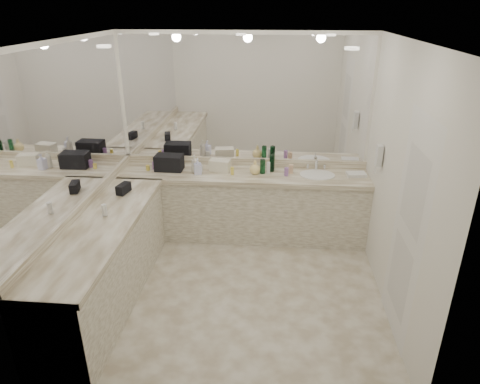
# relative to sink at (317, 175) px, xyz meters

# --- Properties ---
(floor) EXTENTS (3.20, 3.20, 0.00)m
(floor) POSITION_rel_sink_xyz_m (-0.95, -1.20, -0.90)
(floor) COLOR beige
(floor) RESTS_ON ground
(ceiling) EXTENTS (3.20, 3.20, 0.00)m
(ceiling) POSITION_rel_sink_xyz_m (-0.95, -1.20, 1.71)
(ceiling) COLOR white
(ceiling) RESTS_ON floor
(wall_back) EXTENTS (3.20, 0.02, 2.60)m
(wall_back) POSITION_rel_sink_xyz_m (-0.95, 0.30, 0.41)
(wall_back) COLOR white
(wall_back) RESTS_ON floor
(wall_left) EXTENTS (0.02, 3.00, 2.60)m
(wall_left) POSITION_rel_sink_xyz_m (-2.55, -1.20, 0.41)
(wall_left) COLOR white
(wall_left) RESTS_ON floor
(wall_right) EXTENTS (0.02, 3.00, 2.60)m
(wall_right) POSITION_rel_sink_xyz_m (0.65, -1.20, 0.41)
(wall_right) COLOR white
(wall_right) RESTS_ON floor
(vanity_back_base) EXTENTS (3.20, 0.60, 0.84)m
(vanity_back_base) POSITION_rel_sink_xyz_m (-0.95, 0.00, -0.48)
(vanity_back_base) COLOR silver
(vanity_back_base) RESTS_ON floor
(vanity_back_top) EXTENTS (3.20, 0.64, 0.06)m
(vanity_back_top) POSITION_rel_sink_xyz_m (-0.95, -0.01, -0.03)
(vanity_back_top) COLOR #EBE1C6
(vanity_back_top) RESTS_ON vanity_back_base
(vanity_left_base) EXTENTS (0.60, 2.40, 0.84)m
(vanity_left_base) POSITION_rel_sink_xyz_m (-2.25, -1.50, -0.48)
(vanity_left_base) COLOR silver
(vanity_left_base) RESTS_ON floor
(vanity_left_top) EXTENTS (0.64, 2.42, 0.06)m
(vanity_left_top) POSITION_rel_sink_xyz_m (-2.24, -1.50, -0.03)
(vanity_left_top) COLOR #EBE1C6
(vanity_left_top) RESTS_ON vanity_left_base
(backsplash_back) EXTENTS (3.20, 0.04, 0.10)m
(backsplash_back) POSITION_rel_sink_xyz_m (-0.95, 0.28, 0.05)
(backsplash_back) COLOR #EBE1C6
(backsplash_back) RESTS_ON vanity_back_top
(backsplash_left) EXTENTS (0.04, 3.00, 0.10)m
(backsplash_left) POSITION_rel_sink_xyz_m (-2.53, -1.20, 0.05)
(backsplash_left) COLOR #EBE1C6
(backsplash_left) RESTS_ON vanity_left_top
(mirror_back) EXTENTS (3.12, 0.01, 1.55)m
(mirror_back) POSITION_rel_sink_xyz_m (-0.95, 0.29, 0.88)
(mirror_back) COLOR white
(mirror_back) RESTS_ON wall_back
(mirror_left) EXTENTS (0.01, 2.92, 1.55)m
(mirror_left) POSITION_rel_sink_xyz_m (-2.54, -1.20, 0.88)
(mirror_left) COLOR white
(mirror_left) RESTS_ON wall_left
(sink) EXTENTS (0.44, 0.44, 0.03)m
(sink) POSITION_rel_sink_xyz_m (0.00, 0.00, 0.00)
(sink) COLOR white
(sink) RESTS_ON vanity_back_top
(faucet) EXTENTS (0.24, 0.16, 0.14)m
(faucet) POSITION_rel_sink_xyz_m (0.00, 0.21, 0.07)
(faucet) COLOR silver
(faucet) RESTS_ON vanity_back_top
(wall_phone) EXTENTS (0.06, 0.10, 0.24)m
(wall_phone) POSITION_rel_sink_xyz_m (0.61, -0.50, 0.46)
(wall_phone) COLOR white
(wall_phone) RESTS_ON wall_right
(door) EXTENTS (0.02, 0.82, 2.10)m
(door) POSITION_rel_sink_xyz_m (0.64, -1.70, 0.16)
(door) COLOR white
(door) RESTS_ON wall_right
(black_toiletry_bag) EXTENTS (0.36, 0.23, 0.20)m
(black_toiletry_bag) POSITION_rel_sink_xyz_m (-1.91, 0.03, 0.11)
(black_toiletry_bag) COLOR black
(black_toiletry_bag) RESTS_ON vanity_back_top
(black_bag_spill) EXTENTS (0.13, 0.21, 0.11)m
(black_bag_spill) POSITION_rel_sink_xyz_m (-2.25, -0.76, 0.06)
(black_bag_spill) COLOR black
(black_bag_spill) RESTS_ON vanity_left_top
(cream_cosmetic_case) EXTENTS (0.28, 0.20, 0.15)m
(cream_cosmetic_case) POSITION_rel_sink_xyz_m (-1.25, 0.05, 0.08)
(cream_cosmetic_case) COLOR beige
(cream_cosmetic_case) RESTS_ON vanity_back_top
(hand_towel) EXTENTS (0.25, 0.18, 0.04)m
(hand_towel) POSITION_rel_sink_xyz_m (0.49, 0.02, 0.02)
(hand_towel) COLOR white
(hand_towel) RESTS_ON vanity_back_top
(lotion_left) EXTENTS (0.05, 0.05, 0.12)m
(lotion_left) POSITION_rel_sink_xyz_m (-2.25, -1.34, 0.07)
(lotion_left) COLOR white
(lotion_left) RESTS_ON vanity_left_top
(soap_bottle_a) EXTENTS (0.11, 0.11, 0.23)m
(soap_bottle_a) POSITION_rel_sink_xyz_m (-1.56, -0.02, 0.12)
(soap_bottle_a) COLOR silver
(soap_bottle_a) RESTS_ON vanity_back_top
(soap_bottle_b) EXTENTS (0.12, 0.12, 0.21)m
(soap_bottle_b) POSITION_rel_sink_xyz_m (-1.51, -0.09, 0.11)
(soap_bottle_b) COLOR silver
(soap_bottle_b) RESTS_ON vanity_back_top
(soap_bottle_c) EXTENTS (0.15, 0.15, 0.18)m
(soap_bottle_c) POSITION_rel_sink_xyz_m (-0.79, -0.02, 0.09)
(soap_bottle_c) COLOR #FFE38A
(soap_bottle_c) RESTS_ON vanity_back_top
(green_bottle_0) EXTENTS (0.07, 0.07, 0.18)m
(green_bottle_0) POSITION_rel_sink_xyz_m (-0.69, 0.01, 0.10)
(green_bottle_0) COLOR #15522A
(green_bottle_0) RESTS_ON vanity_back_top
(green_bottle_1) EXTENTS (0.06, 0.06, 0.18)m
(green_bottle_1) POSITION_rel_sink_xyz_m (-0.58, 0.08, 0.10)
(green_bottle_1) COLOR #15522A
(green_bottle_1) RESTS_ON vanity_back_top
(green_bottle_2) EXTENTS (0.07, 0.07, 0.22)m
(green_bottle_2) POSITION_rel_sink_xyz_m (-0.58, 0.11, 0.11)
(green_bottle_2) COLOR #15522A
(green_bottle_2) RESTS_ON vanity_back_top
(amenity_bottle_0) EXTENTS (0.05, 0.05, 0.15)m
(amenity_bottle_0) POSITION_rel_sink_xyz_m (-0.62, 0.01, 0.08)
(amenity_bottle_0) COLOR white
(amenity_bottle_0) RESTS_ON vanity_back_top
(amenity_bottle_1) EXTENTS (0.05, 0.05, 0.08)m
(amenity_bottle_1) POSITION_rel_sink_xyz_m (-1.76, -0.03, 0.05)
(amenity_bottle_1) COLOR #3F3F4C
(amenity_bottle_1) RESTS_ON vanity_back_top
(amenity_bottle_2) EXTENTS (0.06, 0.06, 0.08)m
(amenity_bottle_2) POSITION_rel_sink_xyz_m (-1.49, -0.01, 0.04)
(amenity_bottle_2) COLOR white
(amenity_bottle_2) RESTS_ON vanity_back_top
(amenity_bottle_3) EXTENTS (0.05, 0.05, 0.07)m
(amenity_bottle_3) POSITION_rel_sink_xyz_m (-2.18, -0.01, 0.04)
(amenity_bottle_3) COLOR #F2D84C
(amenity_bottle_3) RESTS_ON vanity_back_top
(amenity_bottle_4) EXTENTS (0.06, 0.06, 0.10)m
(amenity_bottle_4) POSITION_rel_sink_xyz_m (-2.11, 0.04, 0.05)
(amenity_bottle_4) COLOR #9966B2
(amenity_bottle_4) RESTS_ON vanity_back_top
(amenity_bottle_5) EXTENTS (0.05, 0.05, 0.11)m
(amenity_bottle_5) POSITION_rel_sink_xyz_m (-0.39, -0.05, 0.06)
(amenity_bottle_5) COLOR #9966B2
(amenity_bottle_5) RESTS_ON vanity_back_top
(amenity_bottle_6) EXTENTS (0.04, 0.04, 0.10)m
(amenity_bottle_6) POSITION_rel_sink_xyz_m (-1.07, -0.07, 0.06)
(amenity_bottle_6) COLOR #F2D84C
(amenity_bottle_6) RESTS_ON vanity_back_top
(amenity_bottle_7) EXTENTS (0.06, 0.06, 0.12)m
(amenity_bottle_7) POSITION_rel_sink_xyz_m (-0.33, 0.04, 0.06)
(amenity_bottle_7) COLOR #E0B28C
(amenity_bottle_7) RESTS_ON vanity_back_top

